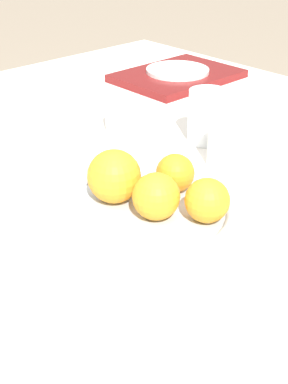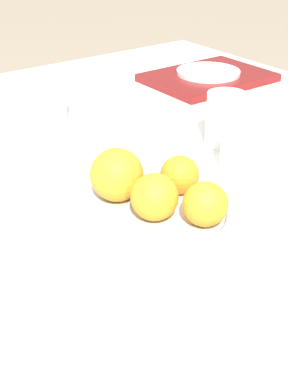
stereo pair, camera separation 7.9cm
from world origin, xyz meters
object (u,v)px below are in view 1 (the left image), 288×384
at_px(water_glass, 207,116).
at_px(side_plate, 178,70).
at_px(orange_0, 207,200).
at_px(orange_2, 175,173).
at_px(orange_3, 114,176).
at_px(serving_tray, 177,76).
at_px(orange_1, 156,196).
at_px(cup_1, 227,145).
at_px(cup_2, 26,107).
at_px(fruit_platter, 144,213).
at_px(cup_0, 122,115).

xyz_separation_m(water_glass, side_plate, (0.25, 0.32, -0.03)).
bearing_deg(orange_0, orange_2, 72.03).
bearing_deg(orange_3, serving_tray, 35.93).
xyz_separation_m(orange_1, cup_1, (0.24, 0.07, -0.01)).
height_order(orange_0, orange_3, orange_3).
bearing_deg(orange_3, orange_1, -81.62).
bearing_deg(cup_2, orange_3, -102.64).
distance_m(orange_1, orange_2, 0.09).
distance_m(side_plate, cup_1, 0.52).
bearing_deg(orange_2, fruit_platter, -171.32).
xyz_separation_m(orange_3, cup_2, (0.09, 0.40, -0.02)).
bearing_deg(orange_2, orange_1, -154.04).
distance_m(orange_0, side_plate, 0.74).
distance_m(orange_2, water_glass, 0.25).
distance_m(fruit_platter, serving_tray, 0.72).
bearing_deg(orange_3, cup_0, 47.02).
bearing_deg(orange_0, cup_0, 66.97).
bearing_deg(orange_3, water_glass, 14.96).
relative_size(water_glass, serving_tray, 0.34).
relative_size(water_glass, cup_0, 1.46).
height_order(fruit_platter, orange_2, orange_2).
bearing_deg(serving_tray, side_plate, 0.00).
distance_m(serving_tray, cup_1, 0.52).
bearing_deg(cup_0, fruit_platter, -125.52).
distance_m(orange_2, cup_2, 0.44).
height_order(orange_3, serving_tray, orange_3).
distance_m(side_plate, cup_0, 0.39).
distance_m(orange_3, cup_1, 0.26).
relative_size(orange_1, orange_2, 1.13).
relative_size(cup_0, cup_1, 0.90).
bearing_deg(orange_0, orange_1, 131.04).
bearing_deg(cup_1, orange_2, -170.57).
height_order(side_plate, cup_1, cup_1).
xyz_separation_m(serving_tray, cup_0, (-0.34, -0.17, 0.03)).
xyz_separation_m(water_glass, cup_2, (-0.22, 0.32, -0.01)).
height_order(orange_1, orange_3, orange_3).
bearing_deg(cup_0, orange_0, -113.03).
xyz_separation_m(cup_0, cup_1, (0.04, -0.25, 0.00)).
bearing_deg(water_glass, cup_0, 121.29).
distance_m(orange_0, cup_1, 0.23).
xyz_separation_m(fruit_platter, orange_2, (0.08, 0.01, 0.04)).
bearing_deg(orange_1, orange_3, 98.38).
distance_m(orange_0, cup_2, 0.54).
height_order(cup_1, cup_2, cup_2).
height_order(orange_0, orange_1, orange_1).
bearing_deg(cup_2, fruit_platter, -99.65).
bearing_deg(cup_0, cup_2, 127.96).
relative_size(serving_tray, side_plate, 1.87).
bearing_deg(side_plate, orange_1, -138.44).
xyz_separation_m(orange_0, cup_2, (0.03, 0.53, -0.01)).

